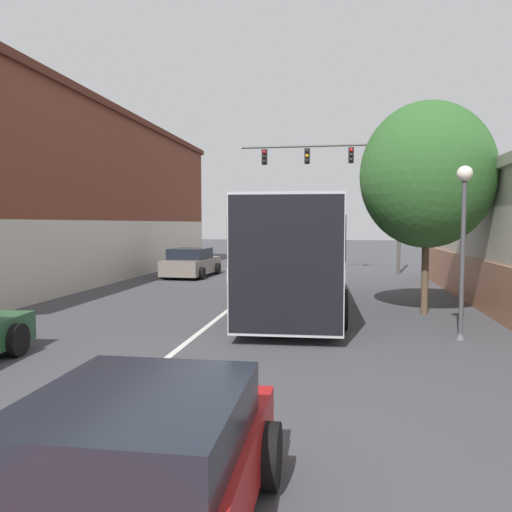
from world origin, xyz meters
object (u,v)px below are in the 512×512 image
(hatchback_foreground, at_px, (131,479))
(street_lamp, at_px, (463,232))
(parked_car_left_near, at_px, (191,263))
(street_tree_near, at_px, (427,175))
(bus, at_px, (296,248))
(traffic_signal_gantry, at_px, (347,174))

(hatchback_foreground, distance_m, street_lamp, 9.38)
(parked_car_left_near, distance_m, street_lamp, 15.56)
(street_lamp, height_order, street_tree_near, street_tree_near)
(street_tree_near, bearing_deg, street_lamp, -85.32)
(bus, relative_size, traffic_signal_gantry, 1.27)
(street_lamp, bearing_deg, hatchback_foreground, -118.06)
(bus, bearing_deg, traffic_signal_gantry, -11.23)
(traffic_signal_gantry, height_order, street_tree_near, traffic_signal_gantry)
(parked_car_left_near, xyz_separation_m, street_lamp, (9.87, -11.90, 1.76))
(parked_car_left_near, xyz_separation_m, traffic_signal_gantry, (7.51, 2.93, 4.51))
(parked_car_left_near, height_order, street_lamp, street_lamp)
(bus, xyz_separation_m, hatchback_foreground, (-0.28, -11.95, -1.23))
(parked_car_left_near, distance_m, street_tree_near, 13.36)
(hatchback_foreground, xyz_separation_m, parked_car_left_near, (-5.55, 20.02, 0.06))
(traffic_signal_gantry, height_order, street_lamp, traffic_signal_gantry)
(bus, distance_m, street_lamp, 5.61)
(parked_car_left_near, bearing_deg, hatchback_foreground, -161.88)
(bus, bearing_deg, street_tree_near, -101.63)
(traffic_signal_gantry, bearing_deg, bus, -98.75)
(traffic_signal_gantry, bearing_deg, street_tree_near, -79.78)
(hatchback_foreground, relative_size, parked_car_left_near, 0.93)
(parked_car_left_near, relative_size, street_tree_near, 0.69)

